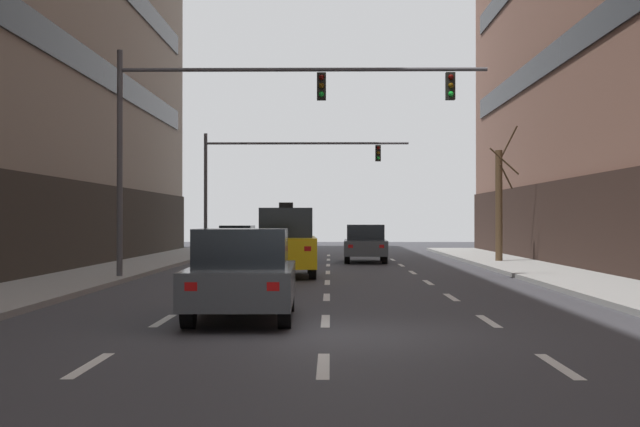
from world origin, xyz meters
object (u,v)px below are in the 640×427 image
at_px(taxi_driving_0, 286,242).
at_px(car_driving_1, 365,244).
at_px(car_driving_3, 243,275).
at_px(traffic_signal_0, 247,114).
at_px(car_driving_2, 238,242).
at_px(traffic_signal_1, 271,169).
at_px(street_tree_0, 499,203).

height_order(taxi_driving_0, car_driving_1, taxi_driving_0).
relative_size(taxi_driving_0, car_driving_3, 1.03).
height_order(taxi_driving_0, traffic_signal_0, traffic_signal_0).
bearing_deg(car_driving_2, car_driving_1, -38.73).
relative_size(car_driving_1, traffic_signal_1, 0.42).
relative_size(taxi_driving_0, traffic_signal_0, 0.41).
xyz_separation_m(car_driving_3, street_tree_0, (8.81, 20.89, 1.74)).
relative_size(car_driving_1, traffic_signal_0, 0.39).
height_order(car_driving_2, traffic_signal_0, traffic_signal_0).
bearing_deg(car_driving_2, traffic_signal_0, -83.03).
bearing_deg(car_driving_1, traffic_signal_0, -109.30).
bearing_deg(car_driving_1, car_driving_2, 141.27).
xyz_separation_m(car_driving_1, street_tree_0, (5.61, -1.48, 1.77)).
height_order(car_driving_3, traffic_signal_0, traffic_signal_0).
relative_size(traffic_signal_1, street_tree_0, 1.87).
distance_m(car_driving_1, traffic_signal_1, 9.19).
xyz_separation_m(car_driving_2, traffic_signal_0, (2.04, -16.69, 4.36)).
xyz_separation_m(car_driving_1, traffic_signal_1, (-4.66, 6.99, 3.72)).
height_order(car_driving_3, traffic_signal_1, traffic_signal_1).
xyz_separation_m(car_driving_1, traffic_signal_0, (-4.12, -11.76, 4.33)).
distance_m(car_driving_1, car_driving_3, 22.60).
relative_size(traffic_signal_0, traffic_signal_1, 1.07).
xyz_separation_m(car_driving_2, traffic_signal_1, (1.50, 2.05, 3.76)).
height_order(traffic_signal_1, street_tree_0, traffic_signal_1).
bearing_deg(car_driving_3, taxi_driving_0, 89.17).
bearing_deg(street_tree_0, car_driving_1, 165.26).
bearing_deg(traffic_signal_1, traffic_signal_0, -88.34).
bearing_deg(taxi_driving_0, car_driving_3, -90.83).
bearing_deg(taxi_driving_0, street_tree_0, 43.90).
bearing_deg(traffic_signal_1, car_driving_2, -126.18).
distance_m(taxi_driving_0, car_driving_1, 10.24).
bearing_deg(car_driving_2, street_tree_0, -28.59).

